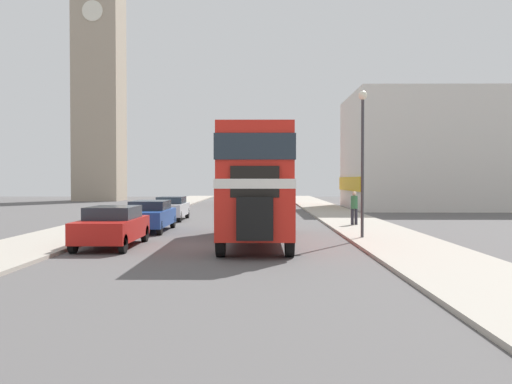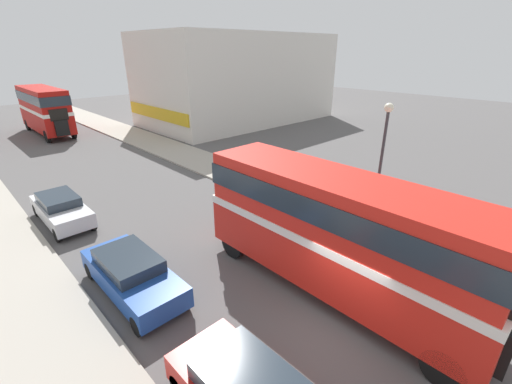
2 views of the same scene
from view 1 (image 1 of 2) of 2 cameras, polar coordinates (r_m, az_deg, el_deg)
name	(u,v)px [view 1 (image 1 of 2)]	position (r m, az deg, el deg)	size (l,w,h in m)	color
ground_plane	(219,246)	(20.98, -3.72, -5.42)	(120.00, 120.00, 0.00)	#565454
sidewalk_right	(404,245)	(21.57, 14.55, -5.11)	(3.50, 120.00, 0.12)	#A8A093
sidewalk_left	(35,244)	(22.49, -21.20, -4.89)	(3.50, 120.00, 0.12)	#A8A093
double_decker_bus	(256,177)	(22.00, 0.00, 1.50)	(2.47, 10.25, 4.24)	red
bus_distant	(257,177)	(55.30, 0.06, 1.48)	(2.52, 9.23, 4.46)	#B2140F
car_parked_near	(112,226)	(21.24, -14.18, -3.31)	(1.85, 4.46, 1.46)	red
car_parked_mid	(150,215)	(27.27, -10.58, -2.30)	(1.81, 4.67, 1.44)	#1E479E
car_parked_far	(171,208)	(34.52, -8.49, -1.58)	(1.70, 4.38, 1.41)	silver
pedestrian_walking	(354,206)	(29.58, 9.79, -1.38)	(0.34, 0.34, 1.70)	#282833
street_lamp	(363,142)	(23.25, 10.61, 4.98)	(0.36, 0.36, 5.86)	#38383D
church_tower	(99,25)	(70.12, -15.42, 15.77)	(5.31, 5.31, 39.23)	tan
shop_building_block	(476,152)	(51.01, 21.16, 3.75)	(21.17, 11.59, 9.45)	silver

